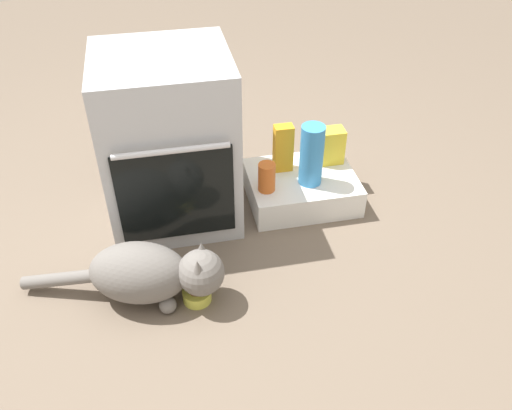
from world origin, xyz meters
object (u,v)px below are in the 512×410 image
sauce_jar (267,177)px  food_bowl (197,294)px  cat (150,273)px  juice_carton (283,148)px  pantry_cabinet (301,187)px  water_bottle (312,155)px  snack_bag (331,146)px  oven (169,142)px

sauce_jar → food_bowl: bearing=-129.2°
cat → juice_carton: bearing=56.7°
pantry_cabinet → water_bottle: bearing=-68.5°
snack_bag → juice_carton: bearing=-175.6°
food_bowl → sauce_jar: sauce_jar is taller
cat → snack_bag: (0.92, 0.60, 0.09)m
juice_carton → snack_bag: bearing=4.4°
cat → water_bottle: size_ratio=2.71×
pantry_cabinet → water_bottle: size_ratio=1.72×
food_bowl → juice_carton: bearing=51.3°
oven → sauce_jar: size_ratio=5.64×
oven → pantry_cabinet: bearing=-2.7°
food_bowl → cat: bearing=164.2°
juice_carton → cat: bearing=-139.2°
sauce_jar → juice_carton: 0.19m
pantry_cabinet → water_bottle: 0.23m
sauce_jar → water_bottle: (0.21, 0.02, 0.08)m
oven → food_bowl: oven is taller
sauce_jar → snack_bag: snack_bag is taller
food_bowl → water_bottle: water_bottle is taller
pantry_cabinet → sauce_jar: 0.25m
food_bowl → snack_bag: size_ratio=0.64×
cat → juice_carton: juice_carton is taller
oven → sauce_jar: 0.47m
pantry_cabinet → food_bowl: pantry_cabinet is taller
food_bowl → sauce_jar: bearing=50.8°
juice_carton → water_bottle: 0.17m
cat → food_bowl: bearing=-0.0°
pantry_cabinet → food_bowl: (-0.59, -0.56, -0.04)m
cat → water_bottle: (0.78, 0.45, 0.15)m
pantry_cabinet → snack_bag: 0.25m
food_bowl → snack_bag: snack_bag is taller
snack_bag → water_bottle: bearing=-134.6°
sauce_jar → juice_carton: (0.11, 0.15, 0.05)m
pantry_cabinet → snack_bag: bearing=29.2°
pantry_cabinet → oven: bearing=177.3°
food_bowl → juice_carton: 0.84m
pantry_cabinet → food_bowl: 0.81m
sauce_jar → water_bottle: 0.23m
pantry_cabinet → snack_bag: (0.17, 0.09, 0.16)m
sauce_jar → pantry_cabinet: bearing=21.1°
snack_bag → juice_carton: juice_carton is taller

